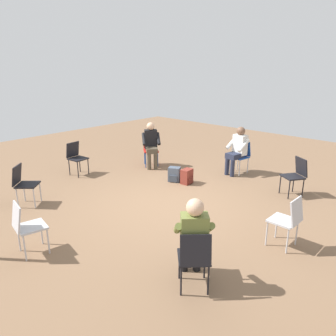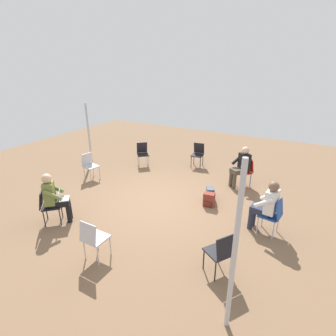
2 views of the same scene
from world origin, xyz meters
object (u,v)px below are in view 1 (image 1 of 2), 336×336
Objects in this scene: chair_northwest at (151,148)px; person_with_laptop at (193,236)px; chair_east at (288,218)px; chair_west at (76,156)px; person_in_white at (237,148)px; chair_north at (241,154)px; backpack_by_empty_chair at (187,177)px; chair_southeast at (194,256)px; person_in_black at (151,142)px; chair_northeast at (296,174)px; chair_south at (26,225)px; backpack_near_laptop_user at (174,175)px; chair_southwest at (24,182)px.

chair_northwest is 5.36m from person_with_laptop.
chair_east is at bearing 109.61° from chair_northwest.
chair_west is 4.18m from person_in_white.
person_in_white is (2.22, 0.97, 0.20)m from chair_northwest.
chair_north is 2.36× the size of backpack_by_empty_chair.
person_with_laptop is 3.79m from backpack_by_empty_chair.
chair_northwest is 1.00× the size of chair_southeast.
person_in_white reaches higher than chair_southeast.
chair_east is at bearing 110.27° from person_in_black.
person_in_white is at bearing 44.28° from chair_east.
chair_northeast and chair_east have the same top height.
backpack_by_empty_chair is at bearing 86.42° from chair_southeast.
chair_northwest and chair_west have the same top height.
chair_east is at bearing 142.30° from chair_northeast.
backpack_near_laptop_user is (-0.51, 3.92, -0.34)m from chair_south.
chair_east is (4.72, -1.66, 0.00)m from chair_northwest.
backpack_by_empty_chair is at bearing 15.26° from backpack_near_laptop_user.
person_with_laptop and person_in_white have the same top height.
backpack_near_laptop_user and backpack_by_empty_chair have the same top height.
chair_north is 1.00× the size of chair_northeast.
chair_north and chair_west have the same top height.
person_in_black reaches higher than chair_north.
chair_south is at bearing 61.18° from person_in_black.
chair_east is (2.80, 2.84, 0.00)m from chair_south.
backpack_by_empty_chair is (-0.19, 4.01, -0.34)m from chair_south.
chair_northeast is at bearing 78.80° from chair_south.
chair_east is (0.78, -2.20, 0.00)m from chair_northeast.
chair_southwest is 0.69× the size of person_with_laptop.
person_in_black is at bearing 159.71° from backpack_near_laptop_user.
chair_west is at bearing 11.07° from person_in_black.
chair_south is at bearing 95.02° from chair_north.
person_in_white reaches higher than chair_southwest.
chair_west is 0.69× the size of person_in_white.
chair_north is at bearing 42.26° from chair_east.
chair_southeast is (5.12, -1.56, 0.00)m from chair_west.
chair_south reaches higher than backpack_by_empty_chair.
chair_north is 5.29m from chair_southwest.
chair_south and chair_northeast have the same top height.
person_in_black is (0.13, -0.10, 0.20)m from chair_northwest.
person_in_black is at bearing 96.80° from chair_southeast.
person_in_black is 3.44× the size of backpack_by_empty_chair.
chair_east is (5.54, 0.24, 0.00)m from chair_west.
backpack_near_laptop_user is at bearing 108.10° from chair_south.
person_with_laptop is at bearing 121.64° from chair_north.
chair_north is 3.73m from chair_east.
chair_west is at bearing 147.22° from chair_south.
person_with_laptop is (0.24, -3.88, 0.20)m from chair_northeast.
chair_southwest is 1.00× the size of chair_southeast.
chair_west is 2.36× the size of backpack_by_empty_chair.
chair_south is 1.00× the size of chair_northeast.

